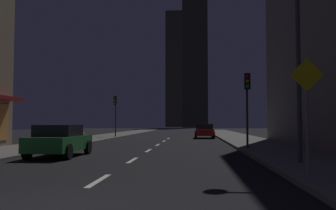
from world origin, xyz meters
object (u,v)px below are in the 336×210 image
(fire_hydrant_far_left, at_px, (83,137))
(traffic_light_far_left, at_px, (115,107))
(pedestrian_crossing_sign, at_px, (307,105))
(street_lamp_right, at_px, (274,24))
(car_parked_near, at_px, (60,140))
(traffic_light_near_right, at_px, (247,93))
(car_parked_far, at_px, (204,131))

(fire_hydrant_far_left, relative_size, traffic_light_far_left, 0.16)
(pedestrian_crossing_sign, bearing_deg, street_lamp_right, 94.47)
(car_parked_near, distance_m, pedestrian_crossing_sign, 11.06)
(car_parked_near, relative_size, pedestrian_crossing_sign, 1.34)
(fire_hydrant_far_left, xyz_separation_m, traffic_light_far_left, (0.40, 9.34, 2.74))
(traffic_light_far_left, bearing_deg, fire_hydrant_far_left, -92.45)
(traffic_light_far_left, height_order, pedestrian_crossing_sign, traffic_light_far_left)
(traffic_light_near_right, bearing_deg, fire_hydrant_far_left, 149.72)
(traffic_light_near_right, bearing_deg, street_lamp_right, -90.94)
(car_parked_far, height_order, street_lamp_right, street_lamp_right)
(traffic_light_near_right, xyz_separation_m, pedestrian_crossing_sign, (0.10, -10.15, -1.18))
(street_lamp_right, bearing_deg, traffic_light_far_left, 114.99)
(street_lamp_right, distance_m, pedestrian_crossing_sign, 4.16)
(street_lamp_right, bearing_deg, fire_hydrant_far_left, 128.87)
(traffic_light_near_right, height_order, street_lamp_right, street_lamp_right)
(car_parked_near, xyz_separation_m, traffic_light_far_left, (-1.90, 20.16, 2.45))
(car_parked_far, bearing_deg, fire_hydrant_far_left, -133.94)
(traffic_light_near_right, height_order, pedestrian_crossing_sign, traffic_light_near_right)
(car_parked_far, bearing_deg, traffic_light_far_left, -176.76)
(car_parked_far, bearing_deg, car_parked_near, -109.20)
(pedestrian_crossing_sign, bearing_deg, car_parked_near, 146.91)
(traffic_light_far_left, distance_m, pedestrian_crossing_sign, 28.43)
(street_lamp_right, bearing_deg, traffic_light_near_right, 89.06)
(car_parked_near, bearing_deg, traffic_light_far_left, 95.39)
(fire_hydrant_far_left, distance_m, traffic_light_far_left, 9.75)
(fire_hydrant_far_left, bearing_deg, street_lamp_right, -51.13)
(car_parked_near, relative_size, traffic_light_far_left, 1.01)
(pedestrian_crossing_sign, bearing_deg, car_parked_far, 94.29)
(car_parked_near, height_order, fire_hydrant_far_left, car_parked_near)
(traffic_light_near_right, distance_m, traffic_light_far_left, 19.42)
(traffic_light_far_left, bearing_deg, pedestrian_crossing_sign, -67.00)
(car_parked_near, height_order, traffic_light_far_left, traffic_light_far_left)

